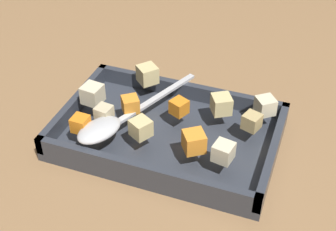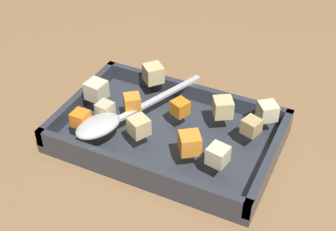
{
  "view_description": "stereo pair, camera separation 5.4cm",
  "coord_description": "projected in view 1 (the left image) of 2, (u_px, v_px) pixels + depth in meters",
  "views": [
    {
      "loc": [
        0.21,
        -0.54,
        0.53
      ],
      "look_at": [
        0.01,
        0.01,
        0.05
      ],
      "focal_mm": 51.4,
      "sensor_mm": 36.0,
      "label": 1
    },
    {
      "loc": [
        0.26,
        -0.52,
        0.53
      ],
      "look_at": [
        0.01,
        0.01,
        0.05
      ],
      "focal_mm": 51.4,
      "sensor_mm": 36.0,
      "label": 2
    }
  ],
  "objects": [
    {
      "name": "potato_chunk_near_right",
      "position": [
        221.0,
        104.0,
        0.77
      ],
      "size": [
        0.04,
        0.04,
        0.03
      ],
      "primitive_type": "cube",
      "rotation": [
        0.0,
        0.0,
        2.13
      ],
      "color": "#E0CC89",
      "rests_on": "baking_dish"
    },
    {
      "name": "carrot_chunk_heap_side",
      "position": [
        80.0,
        124.0,
        0.74
      ],
      "size": [
        0.03,
        0.03,
        0.02
      ],
      "primitive_type": "cube",
      "rotation": [
        0.0,
        0.0,
        6.25
      ],
      "color": "orange",
      "rests_on": "baking_dish"
    },
    {
      "name": "potato_chunk_heap_top",
      "position": [
        104.0,
        113.0,
        0.76
      ],
      "size": [
        0.03,
        0.03,
        0.02
      ],
      "primitive_type": "cube",
      "rotation": [
        0.0,
        0.0,
        6.15
      ],
      "color": "beige",
      "rests_on": "baking_dish"
    },
    {
      "name": "carrot_chunk_corner_ne",
      "position": [
        194.0,
        142.0,
        0.7
      ],
      "size": [
        0.04,
        0.04,
        0.03
      ],
      "primitive_type": "cube",
      "rotation": [
        0.0,
        0.0,
        2.19
      ],
      "color": "orange",
      "rests_on": "baking_dish"
    },
    {
      "name": "potato_chunk_corner_nw",
      "position": [
        252.0,
        121.0,
        0.74
      ],
      "size": [
        0.03,
        0.03,
        0.02
      ],
      "primitive_type": "cube",
      "rotation": [
        0.0,
        0.0,
        5.95
      ],
      "color": "tan",
      "rests_on": "baking_dish"
    },
    {
      "name": "potato_chunk_corner_sw",
      "position": [
        223.0,
        152.0,
        0.69
      ],
      "size": [
        0.03,
        0.03,
        0.03
      ],
      "primitive_type": "cube",
      "rotation": [
        0.0,
        0.0,
        4.54
      ],
      "color": "beige",
      "rests_on": "baking_dish"
    },
    {
      "name": "potato_chunk_near_spoon",
      "position": [
        147.0,
        74.0,
        0.84
      ],
      "size": [
        0.04,
        0.04,
        0.03
      ],
      "primitive_type": "cube",
      "rotation": [
        0.0,
        0.0,
        0.86
      ],
      "color": "#E0CC89",
      "rests_on": "baking_dish"
    },
    {
      "name": "potato_chunk_rim_edge",
      "position": [
        141.0,
        128.0,
        0.73
      ],
      "size": [
        0.04,
        0.04,
        0.03
      ],
      "primitive_type": "cube",
      "rotation": [
        0.0,
        0.0,
        5.77
      ],
      "color": "#E0CC89",
      "rests_on": "baking_dish"
    },
    {
      "name": "baking_dish",
      "position": [
        168.0,
        135.0,
        0.78
      ],
      "size": [
        0.35,
        0.23,
        0.04
      ],
      "color": "#333842",
      "rests_on": "ground_plane"
    },
    {
      "name": "potato_chunk_far_left",
      "position": [
        92.0,
        94.0,
        0.8
      ],
      "size": [
        0.03,
        0.03,
        0.03
      ],
      "primitive_type": "cube",
      "rotation": [
        0.0,
        0.0,
        3.03
      ],
      "color": "beige",
      "rests_on": "baking_dish"
    },
    {
      "name": "carrot_chunk_front_center",
      "position": [
        179.0,
        107.0,
        0.77
      ],
      "size": [
        0.03,
        0.03,
        0.02
      ],
      "primitive_type": "cube",
      "rotation": [
        0.0,
        0.0,
        2.72
      ],
      "color": "orange",
      "rests_on": "baking_dish"
    },
    {
      "name": "ground_plane",
      "position": [
        160.0,
        145.0,
        0.79
      ],
      "size": [
        4.0,
        4.0,
        0.0
      ],
      "primitive_type": "plane",
      "color": "#936D47"
    },
    {
      "name": "serving_spoon",
      "position": [
        106.0,
        126.0,
        0.74
      ],
      "size": [
        0.13,
        0.25,
        0.02
      ],
      "rotation": [
        0.0,
        0.0,
        1.18
      ],
      "color": "silver",
      "rests_on": "baking_dish"
    },
    {
      "name": "carrot_chunk_back_center",
      "position": [
        130.0,
        104.0,
        0.78
      ],
      "size": [
        0.04,
        0.04,
        0.03
      ],
      "primitive_type": "cube",
      "rotation": [
        0.0,
        0.0,
        0.65
      ],
      "color": "orange",
      "rests_on": "baking_dish"
    },
    {
      "name": "potato_chunk_under_handle",
      "position": [
        265.0,
        106.0,
        0.77
      ],
      "size": [
        0.04,
        0.04,
        0.03
      ],
      "primitive_type": "cube",
      "rotation": [
        0.0,
        0.0,
        3.82
      ],
      "color": "beige",
      "rests_on": "baking_dish"
    }
  ]
}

